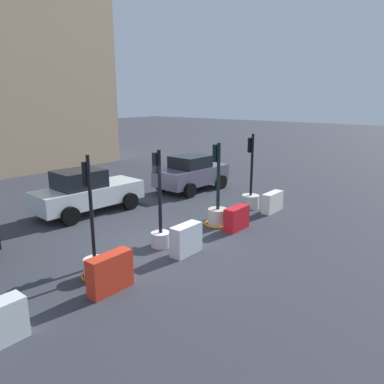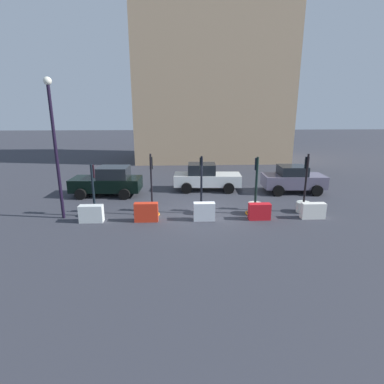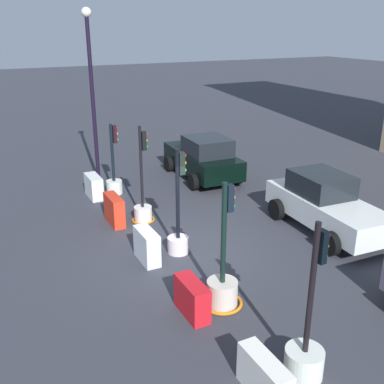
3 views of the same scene
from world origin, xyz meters
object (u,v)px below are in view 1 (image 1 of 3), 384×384
traffic_light_3 (218,212)px  traffic_light_4 (250,195)px  construction_barrier_1 (110,273)px  car_grey_saloon (192,173)px  construction_barrier_4 (272,202)px  car_white_van (87,192)px  construction_barrier_2 (186,239)px  construction_barrier_3 (237,218)px  traffic_light_2 (160,227)px  traffic_light_1 (94,258)px

traffic_light_3 → traffic_light_4: traffic_light_4 is taller
construction_barrier_1 → car_grey_saloon: (8.83, 4.82, 0.39)m
traffic_light_3 → construction_barrier_4: bearing=-15.7°
car_white_van → construction_barrier_1: bearing=-120.8°
construction_barrier_2 → construction_barrier_3: (2.68, -0.01, -0.04)m
construction_barrier_4 → construction_barrier_1: bearing=-179.7°
car_grey_saloon → construction_barrier_1: bearing=-151.4°
traffic_light_4 → construction_barrier_3: size_ratio=2.91×
traffic_light_2 → traffic_light_3: bearing=-3.9°
car_grey_saloon → construction_barrier_3: bearing=-125.2°
construction_barrier_1 → construction_barrier_4: size_ratio=0.96×
traffic_light_3 → car_white_van: size_ratio=0.67×
construction_barrier_4 → car_grey_saloon: car_grey_saloon is taller
traffic_light_4 → construction_barrier_2: traffic_light_4 is taller
construction_barrier_3 → traffic_light_2: bearing=160.6°
construction_barrier_3 → car_grey_saloon: 5.89m
traffic_light_2 → traffic_light_3: (2.72, -0.19, -0.17)m
construction_barrier_2 → car_white_van: bearing=84.0°
construction_barrier_4 → car_grey_saloon: 4.85m
traffic_light_1 → traffic_light_2: bearing=2.3°
car_grey_saloon → traffic_light_1: bearing=-155.5°
traffic_light_3 → construction_barrier_1: traffic_light_3 is taller
traffic_light_2 → construction_barrier_3: (2.75, -0.97, -0.23)m
traffic_light_2 → car_grey_saloon: bearing=32.0°
construction_barrier_3 → car_white_van: bearing=110.5°
traffic_light_2 → traffic_light_4: (5.31, 0.01, -0.10)m
construction_barrier_2 → car_white_van: 5.63m
car_grey_saloon → traffic_light_4: bearing=-102.3°
traffic_light_3 → construction_barrier_3: size_ratio=2.81×
construction_barrier_2 → traffic_light_2: bearing=94.2°
traffic_light_4 → car_white_van: (-4.65, 4.62, 0.31)m
construction_barrier_1 → traffic_light_3: bearing=8.4°
construction_barrier_4 → car_white_van: 7.33m
traffic_light_2 → construction_barrier_2: traffic_light_2 is taller
construction_barrier_1 → construction_barrier_3: bearing=0.2°
car_grey_saloon → car_white_van: car_white_van is taller
traffic_light_2 → construction_barrier_1: (-2.69, -0.99, -0.17)m
construction_barrier_1 → construction_barrier_2: 2.76m
construction_barrier_1 → car_white_van: 6.54m
construction_barrier_3 → construction_barrier_4: bearing=0.6°
construction_barrier_3 → car_white_van: 5.99m
traffic_light_4 → construction_barrier_1: (-7.99, -0.99, -0.07)m
traffic_light_4 → car_grey_saloon: bearing=77.7°
traffic_light_1 → car_white_van: traffic_light_1 is taller
traffic_light_2 → traffic_light_3: 2.74m
traffic_light_3 → construction_barrier_1: 5.47m
construction_barrier_1 → car_white_van: size_ratio=0.25×
construction_barrier_2 → car_white_van: (0.59, 5.59, 0.40)m
construction_barrier_4 → car_grey_saloon: size_ratio=0.30×
car_white_van → traffic_light_2: bearing=-98.1°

